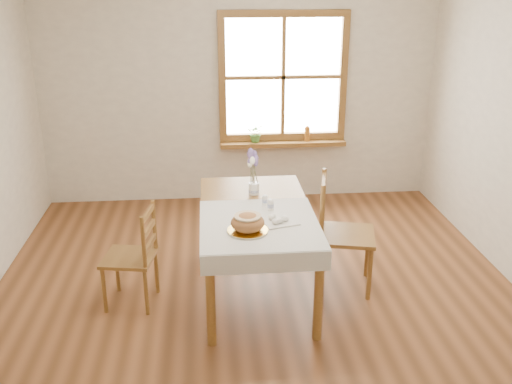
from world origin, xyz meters
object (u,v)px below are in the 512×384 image
Objects in this scene: chair_right at (347,233)px; flower_vase at (254,189)px; bread_plate at (248,231)px; dining_table at (256,219)px; chair_left at (129,256)px.

chair_right is 9.89× the size of flower_vase.
flower_vase reaches higher than bread_plate.
dining_table is at bearing 77.24° from bread_plate.
chair_left is at bearing -174.19° from dining_table.
chair_right is 3.41× the size of bread_plate.
dining_table is 5.46× the size of bread_plate.
bread_plate is (0.93, -0.34, 0.34)m from chair_left.
chair_left is 1.81m from chair_right.
bread_plate is at bearing -98.17° from flower_vase.
chair_left is 1.19m from flower_vase.
dining_table is 1.07m from chair_left.
dining_table is 15.84× the size of flower_vase.
dining_table is at bearing 103.02° from chair_right.
chair_right is 1.01m from bread_plate.
chair_right is at bearing -23.00° from flower_vase.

